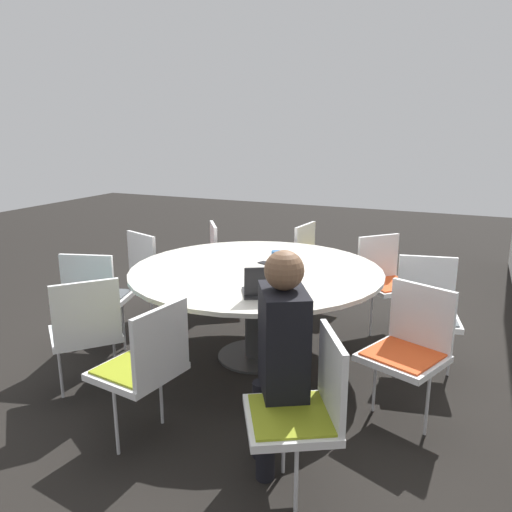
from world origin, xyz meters
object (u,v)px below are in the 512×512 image
(laptop, at_px, (266,288))
(cell_phone, at_px, (267,263))
(chair_5, at_px, (226,257))
(chair_7, at_px, (96,293))
(chair_0, at_px, (304,404))
(chair_2, at_px, (427,306))
(chair_6, at_px, (154,268))
(chair_3, at_px, (386,276))
(coffee_cup, at_px, (276,256))
(chair_1, at_px, (409,344))
(chair_9, at_px, (145,362))
(person_0, at_px, (280,346))
(chair_8, at_px, (86,327))
(chair_4, at_px, (316,260))

(laptop, distance_m, cell_phone, 0.78)
(chair_5, height_order, chair_7, same)
(chair_0, height_order, chair_7, same)
(chair_2, bearing_deg, chair_6, -13.01)
(chair_3, distance_m, chair_5, 1.60)
(chair_2, xyz_separation_m, laptop, (0.88, -0.91, 0.28))
(coffee_cup, bearing_deg, chair_1, 58.66)
(coffee_cup, bearing_deg, chair_2, 92.00)
(chair_0, relative_size, chair_9, 1.00)
(chair_7, height_order, cell_phone, chair_7)
(chair_3, xyz_separation_m, coffee_cup, (0.69, -0.77, 0.27))
(chair_2, xyz_separation_m, chair_7, (0.75, -2.44, 0.00))
(chair_5, relative_size, person_0, 0.71)
(chair_0, bearing_deg, chair_3, -29.43)
(chair_9, distance_m, cell_phone, 1.46)
(chair_3, xyz_separation_m, chair_8, (1.98, -1.61, 0.00))
(chair_1, relative_size, chair_5, 1.00)
(chair_2, bearing_deg, cell_phone, -3.94)
(laptop, xyz_separation_m, cell_phone, (-0.72, -0.30, -0.05))
(chair_0, height_order, laptop, laptop)
(chair_2, bearing_deg, chair_1, 76.13)
(chair_2, xyz_separation_m, chair_8, (1.33, -2.02, 0.00))
(person_0, bearing_deg, chair_3, -34.51)
(chair_4, bearing_deg, chair_5, -66.13)
(chair_2, distance_m, chair_7, 2.55)
(chair_6, height_order, chair_8, same)
(chair_6, distance_m, laptop, 1.83)
(chair_2, relative_size, chair_6, 1.00)
(chair_3, height_order, cell_phone, chair_3)
(chair_6, distance_m, chair_8, 1.46)
(chair_1, distance_m, chair_3, 1.44)
(chair_0, relative_size, chair_4, 1.00)
(chair_5, distance_m, chair_6, 0.77)
(chair_2, xyz_separation_m, chair_3, (-0.65, -0.41, 0.00))
(chair_2, height_order, chair_6, same)
(chair_4, bearing_deg, chair_0, 23.22)
(chair_1, distance_m, chair_8, 2.07)
(chair_8, xyz_separation_m, chair_9, (0.26, 0.67, 0.00))
(chair_8, bearing_deg, chair_7, 76.77)
(chair_5, bearing_deg, chair_6, -69.43)
(chair_1, relative_size, chair_6, 1.00)
(chair_1, bearing_deg, chair_8, 38.71)
(chair_1, height_order, chair_4, same)
(chair_0, distance_m, chair_8, 1.66)
(chair_3, height_order, coffee_cup, chair_3)
(chair_2, height_order, chair_3, same)
(laptop, bearing_deg, chair_5, -84.88)
(chair_9, bearing_deg, chair_7, 60.48)
(chair_7, bearing_deg, chair_8, -70.69)
(chair_0, xyz_separation_m, chair_6, (-1.72, -2.06, 0.00))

